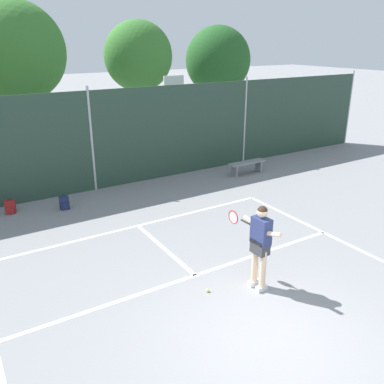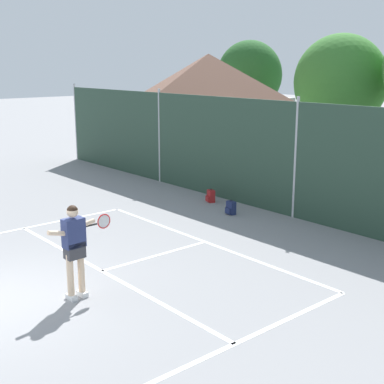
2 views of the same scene
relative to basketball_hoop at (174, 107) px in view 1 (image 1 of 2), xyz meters
name	(u,v)px [view 1 (image 1 of 2)]	position (x,y,z in m)	size (l,w,h in m)	color
ground_plane	(271,341)	(-4.10, -10.69, -2.31)	(120.00, 120.00, 0.00)	gray
court_markings	(247,321)	(-4.10, -10.04, -2.31)	(8.30, 11.10, 0.01)	white
chainlink_fence	(92,142)	(-4.10, -1.69, -0.62)	(26.09, 0.09, 3.53)	#284233
basketball_hoop	(174,107)	(0.00, 0.00, 0.00)	(0.90, 0.67, 3.55)	#284CB2
treeline_backdrop	(39,60)	(-3.39, 8.11, 1.59)	(27.27, 4.51, 6.83)	brown
tennis_player	(260,240)	(-3.22, -9.28, -1.20)	(0.29, 1.43, 1.85)	silver
tennis_ball	(208,291)	(-4.21, -8.88, -2.28)	(0.07, 0.07, 0.07)	#CCE033
backpack_red	(10,207)	(-6.97, -2.36, -2.12)	(0.32, 0.31, 0.46)	maroon
backpack_navy	(64,203)	(-5.50, -2.88, -2.12)	(0.30, 0.27, 0.46)	navy
courtside_bench	(247,165)	(1.51, -3.06, -1.95)	(1.60, 0.36, 0.48)	gray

